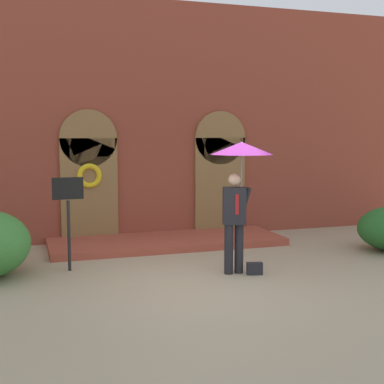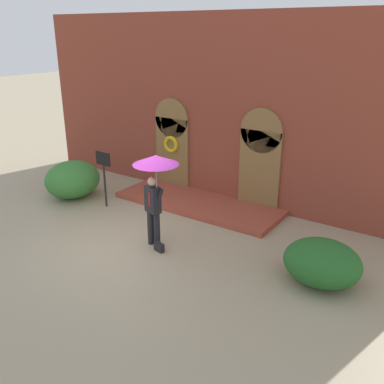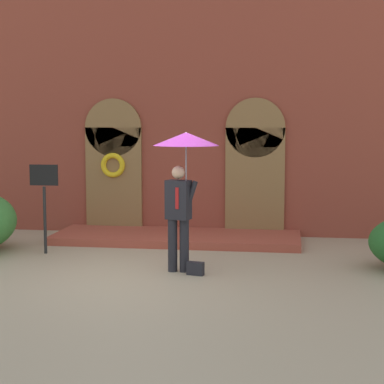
% 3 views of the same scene
% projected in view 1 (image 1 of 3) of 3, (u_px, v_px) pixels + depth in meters
% --- Properties ---
extents(ground_plane, '(80.00, 80.00, 0.00)m').
position_uv_depth(ground_plane, '(214.00, 280.00, 9.16)').
color(ground_plane, tan).
extents(building_facade, '(14.00, 2.30, 5.60)m').
position_uv_depth(building_facade, '(154.00, 126.00, 12.79)').
color(building_facade, brown).
rests_on(building_facade, ground).
extents(person_with_umbrella, '(1.10, 1.10, 2.36)m').
position_uv_depth(person_with_umbrella, '(240.00, 167.00, 9.45)').
color(person_with_umbrella, black).
rests_on(person_with_umbrella, ground).
extents(handbag, '(0.30, 0.18, 0.22)m').
position_uv_depth(handbag, '(255.00, 269.00, 9.52)').
color(handbag, black).
rests_on(handbag, ground).
extents(sign_post, '(0.56, 0.06, 1.72)m').
position_uv_depth(sign_post, '(68.00, 208.00, 9.69)').
color(sign_post, black).
rests_on(sign_post, ground).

